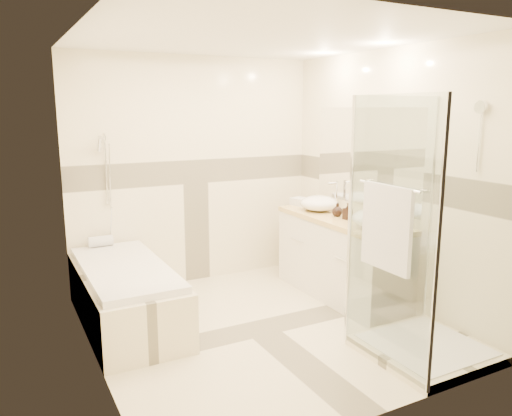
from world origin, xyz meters
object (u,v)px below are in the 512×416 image
vessel_sink_near (319,203)px  vessel_sink_far (375,219)px  amenity_bottle_a (348,211)px  amenity_bottle_b (337,210)px  vanity (341,257)px  bathtub (126,292)px  shower_enclosure (411,294)px

vessel_sink_near → vessel_sink_far: bearing=-90.0°
amenity_bottle_a → amenity_bottle_b: amenity_bottle_a is taller
vanity → vessel_sink_far: bearing=-92.2°
bathtub → amenity_bottle_a: bearing=-12.1°
vanity → amenity_bottle_a: 0.52m
shower_enclosure → amenity_bottle_a: size_ratio=12.28×
vanity → shower_enclosure: 1.31m
vanity → vessel_sink_near: (-0.02, 0.39, 0.51)m
bathtub → amenity_bottle_b: 2.24m
vanity → amenity_bottle_a: size_ratio=9.75×
shower_enclosure → vessel_sink_far: (0.27, 0.76, 0.43)m
vessel_sink_near → amenity_bottle_b: bearing=-90.0°
bathtub → shower_enclosure: shower_enclosure is taller
vessel_sink_near → bathtub: bearing=-178.9°
amenity_bottle_a → vanity: bearing=79.3°
vessel_sink_far → shower_enclosure: bearing=-109.7°
bathtub → vanity: bearing=-9.2°
vessel_sink_far → amenity_bottle_b: 0.57m
vessel_sink_near → amenity_bottle_b: 0.33m
vessel_sink_far → amenity_bottle_b: size_ratio=3.03×
shower_enclosure → amenity_bottle_a: bearing=76.8°
bathtub → shower_enclosure: 2.47m
vanity → amenity_bottle_a: (-0.02, -0.11, 0.51)m
amenity_bottle_b → amenity_bottle_a: bearing=-90.0°
shower_enclosure → amenity_bottle_a: 1.27m
amenity_bottle_b → shower_enclosure: bearing=-101.6°
vanity → shower_enclosure: size_ratio=0.79×
shower_enclosure → amenity_bottle_b: 1.42m
bathtub → amenity_bottle_a: size_ratio=10.23×
bathtub → amenity_bottle_b: (2.13, -0.29, 0.61)m
amenity_bottle_a → amenity_bottle_b: size_ratio=1.18×
bathtub → vessel_sink_far: bearing=-22.0°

